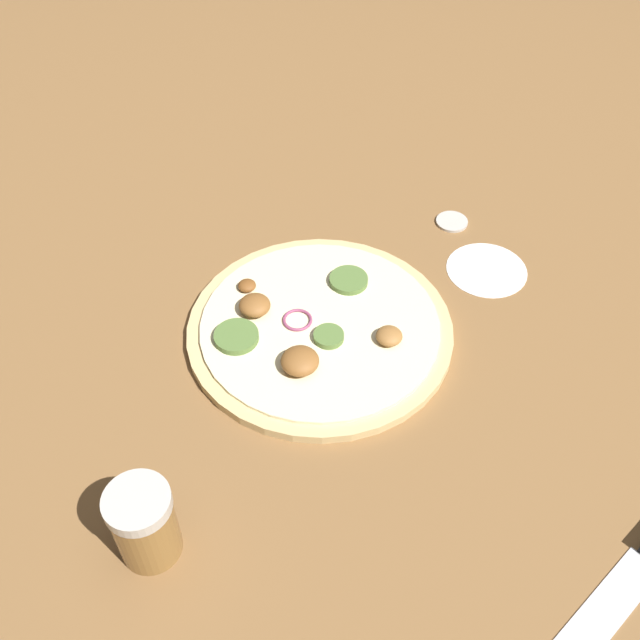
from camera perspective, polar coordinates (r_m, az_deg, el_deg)
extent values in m
plane|color=brown|center=(0.81, 0.00, -1.00)|extent=(3.00, 3.00, 0.00)
cylinder|color=#D6B77A|center=(0.81, 0.00, -0.74)|extent=(0.29, 0.29, 0.01)
cylinder|color=beige|center=(0.80, 0.00, -0.39)|extent=(0.26, 0.26, 0.00)
cylinder|color=#567538|center=(0.78, 0.40, -1.34)|extent=(0.03, 0.03, 0.01)
ellipsoid|color=#996633|center=(0.78, 5.29, -1.21)|extent=(0.03, 0.03, 0.01)
ellipsoid|color=brown|center=(0.75, -1.54, -3.14)|extent=(0.04, 0.04, 0.02)
cylinder|color=#567538|center=(0.79, -6.39, -1.26)|extent=(0.05, 0.05, 0.01)
cylinder|color=#567538|center=(0.84, 2.20, 3.05)|extent=(0.04, 0.04, 0.01)
ellipsoid|color=brown|center=(0.84, -5.58, 2.63)|extent=(0.02, 0.02, 0.01)
torus|color=#934266|center=(0.80, -1.73, 0.01)|extent=(0.03, 0.03, 0.00)
ellipsoid|color=brown|center=(0.81, -5.00, 1.13)|extent=(0.03, 0.03, 0.02)
cylinder|color=olive|center=(0.65, -13.13, -15.14)|extent=(0.05, 0.05, 0.07)
cylinder|color=beige|center=(0.62, -13.77, -13.37)|extent=(0.05, 0.05, 0.01)
cylinder|color=beige|center=(0.96, 10.03, 7.47)|extent=(0.04, 0.04, 0.01)
cylinder|color=white|center=(0.90, 12.58, 3.77)|extent=(0.09, 0.09, 0.00)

